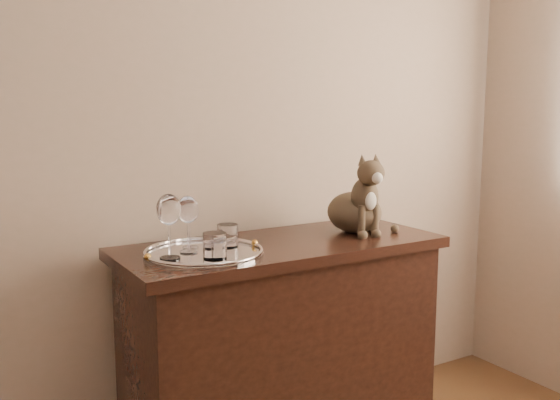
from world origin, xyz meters
The scene contains 9 objects.
wall_back centered at (0.00, 2.25, 1.35)m, with size 4.00×0.10×2.70m, color tan.
sideboard centered at (0.60, 1.94, 0.42)m, with size 1.20×0.50×0.85m, color black, non-canonical shape.
tray centered at (0.28, 1.91, 0.85)m, with size 0.40×0.40×0.01m, color white.
wine_glass_b centered at (0.26, 2.00, 0.94)m, with size 0.07×0.07×0.17m, color white, non-canonical shape.
wine_glass_c centered at (0.15, 1.89, 0.96)m, with size 0.08×0.08×0.21m, color white, non-canonical shape.
wine_glass_d centered at (0.23, 1.94, 0.95)m, with size 0.07×0.07×0.19m, color silver, non-canonical shape.
tumbler_b centered at (0.27, 1.81, 0.90)m, with size 0.08×0.08×0.09m, color white.
tumbler_c centered at (0.38, 1.93, 0.90)m, with size 0.07×0.07×0.08m, color white.
cat centered at (0.94, 1.95, 1.01)m, with size 0.31×0.29×0.32m, color #4F3F2F, non-canonical shape.
Camera 1 is at (-0.55, 0.03, 1.35)m, focal length 40.00 mm.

